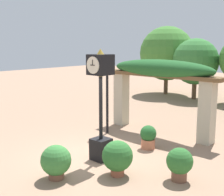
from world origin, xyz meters
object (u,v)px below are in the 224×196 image
object	(u,v)px
potted_plant_near_right	(56,161)
potted_plant_far_left	(180,163)
potted_plant_near_left	(148,137)
potted_plant_far_right	(117,157)
pedestal_clock	(101,103)
lamp_post	(107,83)

from	to	relation	value
potted_plant_near_right	potted_plant_far_left	world-z (taller)	potted_plant_near_right
potted_plant_near_left	potted_plant_far_right	xyz separation A→B (m)	(0.67, -2.34, 0.11)
pedestal_clock	potted_plant_far_right	size ratio (longest dim) A/B	3.48
pedestal_clock	potted_plant_far_right	world-z (taller)	pedestal_clock
potted_plant_near_right	potted_plant_far_right	size ratio (longest dim) A/B	0.95
lamp_post	potted_plant_far_right	bearing A→B (deg)	-43.02
pedestal_clock	potted_plant_near_right	bearing A→B (deg)	-87.08
potted_plant_far_left	lamp_post	distance (m)	4.99
pedestal_clock	lamp_post	xyz separation A→B (m)	(-1.80, 2.21, 0.25)
lamp_post	pedestal_clock	bearing A→B (deg)	-50.78
potted_plant_near_right	lamp_post	distance (m)	4.68
potted_plant_near_right	pedestal_clock	bearing A→B (deg)	92.92
potted_plant_far_right	lamp_post	size ratio (longest dim) A/B	0.35
potted_plant_far_right	lamp_post	world-z (taller)	lamp_post
potted_plant_near_left	potted_plant_far_right	world-z (taller)	potted_plant_far_right
potted_plant_far_left	potted_plant_near_left	bearing A→B (deg)	143.94
potted_plant_near_left	potted_plant_far_right	bearing A→B (deg)	-74.06
potted_plant_near_right	lamp_post	world-z (taller)	lamp_post
pedestal_clock	potted_plant_far_left	bearing A→B (deg)	6.52
pedestal_clock	potted_plant_near_right	size ratio (longest dim) A/B	3.68
potted_plant_far_right	potted_plant_near_right	bearing A→B (deg)	-130.21
potted_plant_near_left	lamp_post	xyz separation A→B (m)	(-2.28, 0.41, 1.61)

